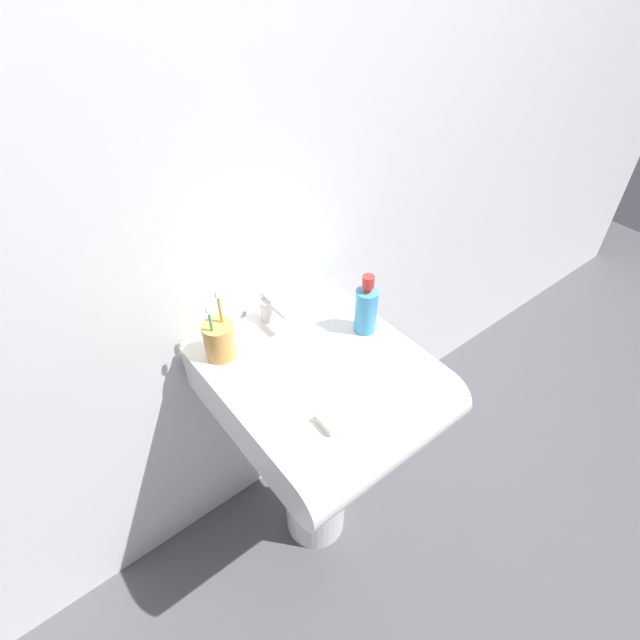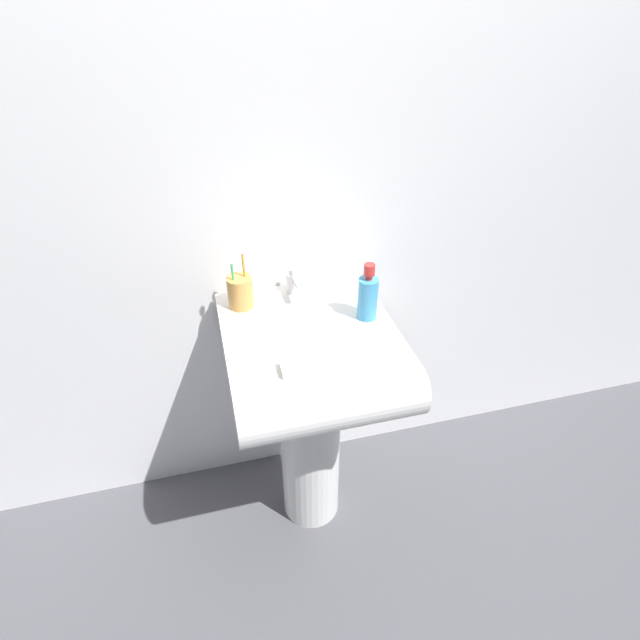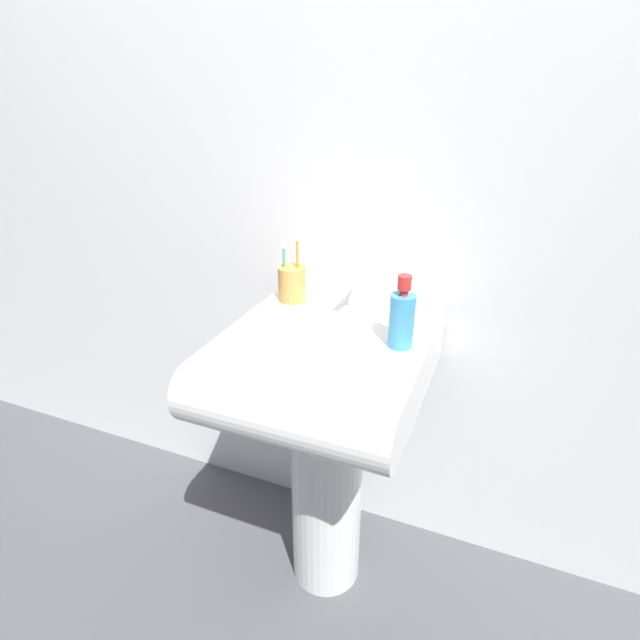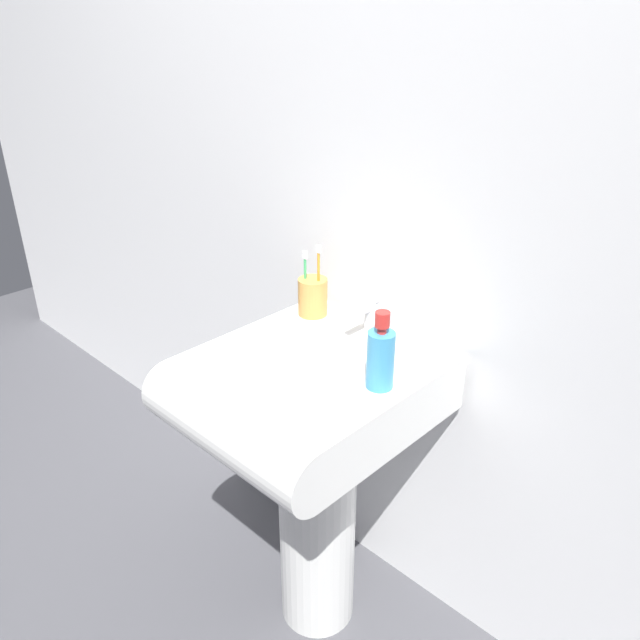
% 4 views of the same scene
% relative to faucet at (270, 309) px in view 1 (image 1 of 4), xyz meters
% --- Properties ---
extents(ground_plane, '(6.00, 6.00, 0.00)m').
position_rel_faucet_xyz_m(ground_plane, '(0.00, -0.19, -0.90)').
color(ground_plane, '#4C4C51').
rests_on(ground_plane, ground).
extents(wall_back, '(5.00, 0.05, 2.40)m').
position_rel_faucet_xyz_m(wall_back, '(0.00, 0.11, 0.30)').
color(wall_back, white).
rests_on(wall_back, ground).
extents(sink_pedestal, '(0.21, 0.21, 0.71)m').
position_rel_faucet_xyz_m(sink_pedestal, '(0.00, -0.19, -0.55)').
color(sink_pedestal, white).
rests_on(sink_pedestal, ground).
extents(sink_basin, '(0.51, 0.59, 0.14)m').
position_rel_faucet_xyz_m(sink_basin, '(0.00, -0.25, -0.12)').
color(sink_basin, white).
rests_on(sink_basin, sink_pedestal).
extents(faucet, '(0.04, 0.13, 0.09)m').
position_rel_faucet_xyz_m(faucet, '(0.00, 0.00, 0.00)').
color(faucet, silver).
rests_on(faucet, sink_basin).
extents(toothbrush_cup, '(0.08, 0.08, 0.20)m').
position_rel_faucet_xyz_m(toothbrush_cup, '(-0.18, -0.03, 0.01)').
color(toothbrush_cup, '#D19347').
rests_on(toothbrush_cup, sink_basin).
extents(soap_bottle, '(0.06, 0.06, 0.18)m').
position_rel_faucet_xyz_m(soap_bottle, '(0.18, -0.19, 0.03)').
color(soap_bottle, '#3F99CC').
rests_on(soap_bottle, sink_basin).
extents(bar_soap, '(0.09, 0.06, 0.02)m').
position_rel_faucet_xyz_m(bar_soap, '(-0.07, -0.38, -0.03)').
color(bar_soap, silver).
rests_on(bar_soap, sink_basin).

